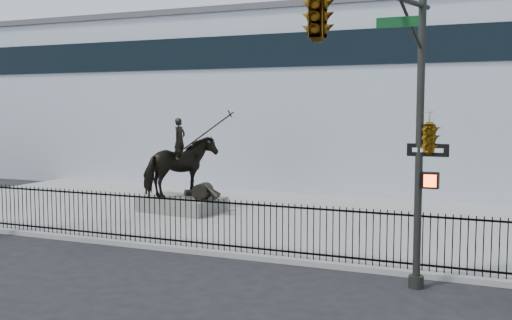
% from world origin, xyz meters
% --- Properties ---
extents(ground, '(120.00, 120.00, 0.00)m').
position_xyz_m(ground, '(0.00, 0.00, 0.00)').
color(ground, black).
rests_on(ground, ground).
extents(plaza, '(30.00, 12.00, 0.15)m').
position_xyz_m(plaza, '(0.00, 7.00, 0.07)').
color(plaza, gray).
rests_on(plaza, ground).
extents(building, '(44.00, 14.00, 9.00)m').
position_xyz_m(building, '(0.00, 20.00, 4.50)').
color(building, silver).
rests_on(building, ground).
extents(picket_fence, '(22.10, 0.10, 1.50)m').
position_xyz_m(picket_fence, '(0.00, 1.25, 0.90)').
color(picket_fence, black).
rests_on(picket_fence, plaza).
extents(statue_plinth, '(3.29, 2.47, 0.57)m').
position_xyz_m(statue_plinth, '(-2.96, 6.47, 0.44)').
color(statue_plinth, '#615F59').
rests_on(statue_plinth, plaza).
extents(equestrian_statue, '(3.88, 2.65, 3.31)m').
position_xyz_m(equestrian_statue, '(-2.91, 6.46, 1.92)').
color(equestrian_statue, black).
rests_on(equestrian_statue, statue_plinth).
extents(traffic_signal_right, '(2.17, 6.86, 7.00)m').
position_xyz_m(traffic_signal_right, '(6.47, -2.00, 4.85)').
color(traffic_signal_right, '#252722').
rests_on(traffic_signal_right, ground).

